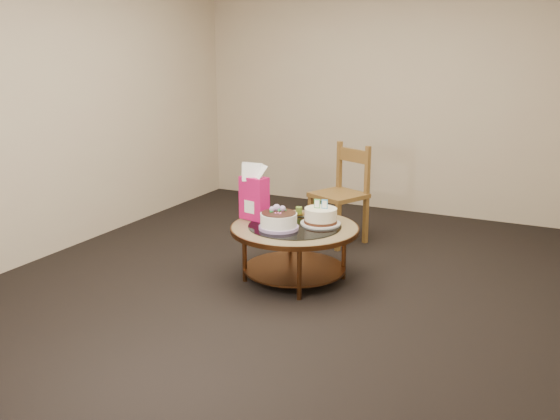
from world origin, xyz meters
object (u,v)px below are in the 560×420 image
at_px(gift_bag, 254,192).
at_px(cream_cake, 321,216).
at_px(decorated_cake, 279,222).
at_px(dining_chair, 342,193).
at_px(coffee_table, 295,235).

bearing_deg(gift_bag, cream_cake, 22.76).
relative_size(decorated_cake, cream_cake, 0.97).
xyz_separation_m(gift_bag, dining_chair, (0.35, 1.09, -0.21)).
xyz_separation_m(decorated_cake, dining_chair, (0.05, 1.25, -0.04)).
bearing_deg(dining_chair, cream_cake, -54.64).
height_order(coffee_table, gift_bag, gift_bag).
distance_m(decorated_cake, cream_cake, 0.36).
bearing_deg(cream_cake, gift_bag, 177.27).
bearing_deg(coffee_table, decorated_cake, -119.38).
bearing_deg(cream_cake, coffee_table, -154.88).
bearing_deg(decorated_cake, cream_cake, 47.53).
bearing_deg(decorated_cake, coffee_table, 60.62).
distance_m(coffee_table, cream_cake, 0.26).
xyz_separation_m(cream_cake, gift_bag, (-0.55, -0.10, 0.16)).
xyz_separation_m(decorated_cake, cream_cake, (0.24, 0.26, 0.00)).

